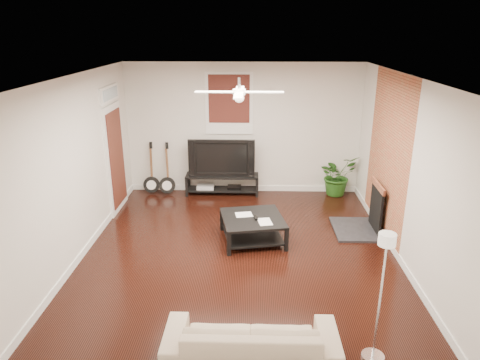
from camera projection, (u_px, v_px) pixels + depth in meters
The scene contains 14 objects.
room at pixel (239, 173), 6.54m from camera, with size 5.01×6.01×2.81m.
brick_accent at pixel (388, 156), 7.42m from camera, with size 0.02×2.20×2.80m, color #B15739.
fireplace at pixel (365, 207), 7.74m from camera, with size 0.80×1.10×0.92m, color black.
window_back at pixel (229, 104), 9.17m from camera, with size 1.00×0.06×1.30m, color #3D1210.
door_left at pixel (115, 148), 8.45m from camera, with size 0.08×1.00×2.50m, color white.
tv_stand at pixel (222, 184), 9.57m from camera, with size 1.57×0.42×0.44m, color black.
tv at pixel (222, 157), 9.38m from camera, with size 1.41×0.18×0.81m, color black.
coffee_table at pixel (253, 229), 7.47m from camera, with size 1.01×1.01×0.42m, color black.
sofa at pixel (251, 341), 4.70m from camera, with size 1.87×0.73×0.55m, color tan.
floor_lamp at pixel (380, 298), 4.60m from camera, with size 0.25×0.25×1.52m, color silver, non-canonical shape.
potted_plant at pixel (337, 175), 9.47m from camera, with size 0.80×0.69×0.88m, color #215217.
guitar_left at pixel (150, 169), 9.46m from camera, with size 0.35×0.25×1.14m, color black, non-canonical shape.
guitar_right at pixel (166, 169), 9.43m from camera, with size 0.35×0.25×1.14m, color black, non-canonical shape.
ceiling_fan at pixel (239, 92), 6.15m from camera, with size 1.24×1.24×0.32m, color white, non-canonical shape.
Camera 1 is at (0.18, -6.21, 3.45)m, focal length 32.80 mm.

